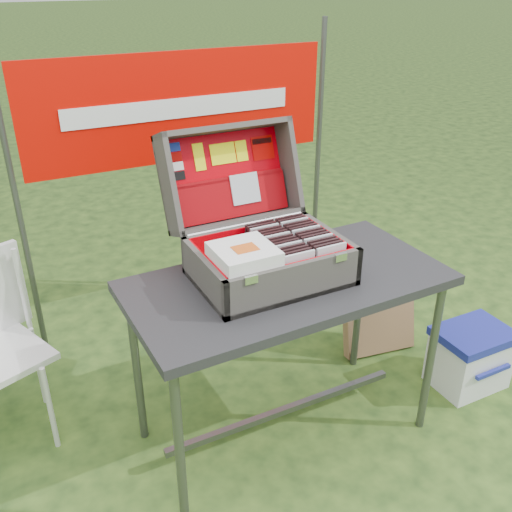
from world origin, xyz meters
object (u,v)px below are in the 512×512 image
table (286,360)px  cardboard_box (379,315)px  suitcase (263,213)px  cooler (470,357)px

table → cardboard_box: table is taller
table → suitcase: size_ratio=2.20×
suitcase → cooler: size_ratio=1.60×
table → cooler: table is taller
suitcase → cooler: bearing=-12.1°
cardboard_box → table: bearing=-148.7°
suitcase → cooler: suitcase is taller
table → cardboard_box: 0.88m
cooler → cardboard_box: bearing=116.0°
cooler → cardboard_box: 0.52m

